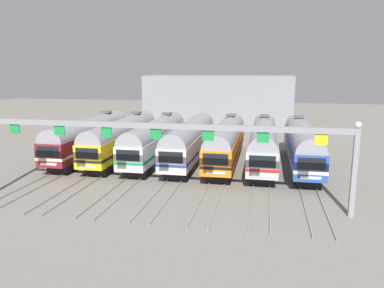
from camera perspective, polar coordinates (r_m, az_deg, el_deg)
The scene contains 11 objects.
ground_plane at distance 43.33m, azimuth -0.26°, elevation -2.79°, with size 160.00×160.00×0.00m, color gray.
track_bed at distance 59.71m, azimuth 2.96°, elevation 1.21°, with size 25.97×70.00×0.15m.
commuter_train_maroon at distance 46.69m, azimuth -15.15°, elevation 1.22°, with size 2.88×18.06×5.05m.
commuter_train_yellow at distance 45.05m, azimuth -10.49°, elevation 1.06°, with size 2.88×18.06×5.05m.
commuter_train_white at distance 43.73m, azimuth -5.51°, elevation 0.89°, with size 2.88×18.06×5.05m.
commuter_train_silver at distance 42.75m, azimuth -0.26°, elevation 0.70°, with size 2.88×18.06×4.77m.
commuter_train_orange at distance 42.15m, azimuth 5.18°, elevation 0.51°, with size 2.88×18.06×5.05m.
commuter_train_stainless at distance 41.94m, azimuth 10.72°, elevation 0.30°, with size 2.88×18.06×5.05m.
commuter_train_blue at distance 42.13m, azimuth 16.27°, elevation 0.08°, with size 2.88×18.06×5.05m.
catenary_gantry at distance 29.36m, azimuth -5.47°, elevation 1.18°, with size 29.70×0.44×6.97m.
maintenance_building at distance 74.12m, azimuth 4.05°, elevation 6.71°, with size 27.86×10.00×9.21m, color gray.
Camera 1 is at (8.29, -41.19, 10.60)m, focal length 35.35 mm.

